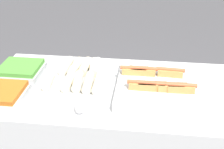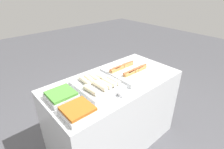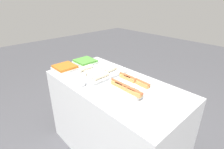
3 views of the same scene
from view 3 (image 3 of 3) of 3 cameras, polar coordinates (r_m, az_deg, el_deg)
The scene contains 7 objects.
counter at distance 1.97m, azimuth 0.63°, elevation -14.56°, with size 1.47×0.74×0.91m.
tray_hotdogs at distance 1.59m, azimuth 5.34°, elevation -3.96°, with size 0.41×0.49×0.10m.
tray_wraps at distance 1.86m, azimuth -4.12°, elevation 0.65°, with size 0.37×0.46×0.10m.
tray_side_front at distance 2.03m, azimuth -15.06°, elevation 1.85°, with size 0.24×0.23×0.07m.
tray_side_back at distance 2.16m, azimuth -8.71°, elevation 3.81°, with size 0.24×0.23×0.07m.
serving_spoon_near at distance 1.68m, azimuth -9.72°, elevation -2.84°, with size 0.23×0.05×0.05m.
serving_spoon_far at distance 1.99m, azimuth 2.96°, elevation 1.87°, with size 0.23×0.05×0.05m.
Camera 3 is at (1.11, -1.05, 1.70)m, focal length 28.00 mm.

